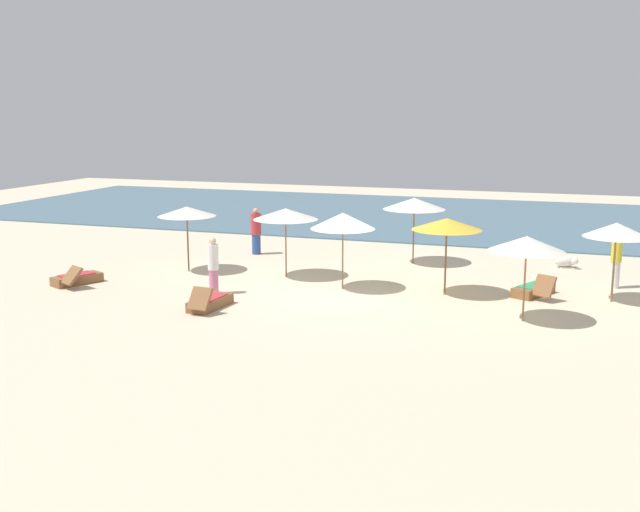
{
  "coord_description": "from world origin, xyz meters",
  "views": [
    {
      "loc": [
        6.27,
        -20.26,
        5.32
      ],
      "look_at": [
        -0.66,
        0.18,
        1.1
      ],
      "focal_mm": 42.37,
      "sensor_mm": 36.0,
      "label": 1
    }
  ],
  "objects_px": {
    "lounger_0": "(209,302)",
    "umbrella_4": "(447,224)",
    "umbrella_3": "(187,212)",
    "person_2": "(256,231)",
    "person_0": "(616,257)",
    "umbrella_2": "(527,244)",
    "person_1": "(213,266)",
    "dog": "(567,262)",
    "lounger_1": "(534,290)",
    "umbrella_6": "(286,214)",
    "umbrella_0": "(343,221)",
    "umbrella_5": "(617,230)",
    "lounger_3": "(77,279)",
    "umbrella_1": "(414,204)"
  },
  "relations": [
    {
      "from": "umbrella_5",
      "to": "lounger_0",
      "type": "distance_m",
      "value": 11.36
    },
    {
      "from": "lounger_3",
      "to": "umbrella_5",
      "type": "bearing_deg",
      "value": 10.98
    },
    {
      "from": "umbrella_4",
      "to": "person_0",
      "type": "height_order",
      "value": "umbrella_4"
    },
    {
      "from": "umbrella_2",
      "to": "person_2",
      "type": "height_order",
      "value": "umbrella_2"
    },
    {
      "from": "umbrella_5",
      "to": "umbrella_3",
      "type": "bearing_deg",
      "value": -179.13
    },
    {
      "from": "umbrella_3",
      "to": "lounger_1",
      "type": "bearing_deg",
      "value": 1.09
    },
    {
      "from": "lounger_0",
      "to": "dog",
      "type": "distance_m",
      "value": 12.59
    },
    {
      "from": "umbrella_0",
      "to": "umbrella_5",
      "type": "height_order",
      "value": "umbrella_0"
    },
    {
      "from": "umbrella_3",
      "to": "umbrella_6",
      "type": "xyz_separation_m",
      "value": [
        3.38,
        0.27,
        0.04
      ]
    },
    {
      "from": "umbrella_3",
      "to": "dog",
      "type": "bearing_deg",
      "value": 21.23
    },
    {
      "from": "umbrella_6",
      "to": "dog",
      "type": "height_order",
      "value": "umbrella_6"
    },
    {
      "from": "lounger_1",
      "to": "person_1",
      "type": "bearing_deg",
      "value": -162.75
    },
    {
      "from": "umbrella_6",
      "to": "umbrella_2",
      "type": "bearing_deg",
      "value": -20.93
    },
    {
      "from": "umbrella_1",
      "to": "umbrella_3",
      "type": "height_order",
      "value": "umbrella_1"
    },
    {
      "from": "person_1",
      "to": "umbrella_1",
      "type": "bearing_deg",
      "value": 53.81
    },
    {
      "from": "person_2",
      "to": "dog",
      "type": "relative_size",
      "value": 2.08
    },
    {
      "from": "person_1",
      "to": "umbrella_3",
      "type": "bearing_deg",
      "value": 130.9
    },
    {
      "from": "umbrella_0",
      "to": "dog",
      "type": "xyz_separation_m",
      "value": [
        6.32,
        5.4,
        -1.87
      ]
    },
    {
      "from": "lounger_1",
      "to": "dog",
      "type": "height_order",
      "value": "lounger_1"
    },
    {
      "from": "umbrella_5",
      "to": "lounger_3",
      "type": "bearing_deg",
      "value": -169.02
    },
    {
      "from": "umbrella_2",
      "to": "umbrella_5",
      "type": "relative_size",
      "value": 0.98
    },
    {
      "from": "umbrella_0",
      "to": "umbrella_4",
      "type": "bearing_deg",
      "value": 5.66
    },
    {
      "from": "person_2",
      "to": "lounger_0",
      "type": "bearing_deg",
      "value": -75.87
    },
    {
      "from": "umbrella_5",
      "to": "lounger_1",
      "type": "distance_m",
      "value": 2.8
    },
    {
      "from": "umbrella_5",
      "to": "lounger_1",
      "type": "xyz_separation_m",
      "value": [
        -2.1,
        0.01,
        -1.86
      ]
    },
    {
      "from": "umbrella_0",
      "to": "umbrella_5",
      "type": "distance_m",
      "value": 7.66
    },
    {
      "from": "person_0",
      "to": "umbrella_1",
      "type": "bearing_deg",
      "value": 165.09
    },
    {
      "from": "person_1",
      "to": "dog",
      "type": "relative_size",
      "value": 2.0
    },
    {
      "from": "umbrella_0",
      "to": "person_2",
      "type": "bearing_deg",
      "value": 137.49
    },
    {
      "from": "umbrella_2",
      "to": "umbrella_4",
      "type": "relative_size",
      "value": 0.98
    },
    {
      "from": "umbrella_1",
      "to": "person_2",
      "type": "xyz_separation_m",
      "value": [
        -5.87,
        -0.22,
        -1.24
      ]
    },
    {
      "from": "umbrella_4",
      "to": "person_0",
      "type": "relative_size",
      "value": 1.2
    },
    {
      "from": "lounger_0",
      "to": "person_1",
      "type": "height_order",
      "value": "person_1"
    },
    {
      "from": "umbrella_2",
      "to": "umbrella_6",
      "type": "xyz_separation_m",
      "value": [
        -7.6,
        2.9,
        0.04
      ]
    },
    {
      "from": "umbrella_4",
      "to": "person_2",
      "type": "xyz_separation_m",
      "value": [
        -7.69,
        3.98,
        -1.21
      ]
    },
    {
      "from": "person_2",
      "to": "umbrella_0",
      "type": "bearing_deg",
      "value": -42.51
    },
    {
      "from": "umbrella_6",
      "to": "dog",
      "type": "relative_size",
      "value": 2.67
    },
    {
      "from": "person_2",
      "to": "dog",
      "type": "xyz_separation_m",
      "value": [
        10.99,
        1.12,
        -0.66
      ]
    },
    {
      "from": "umbrella_3",
      "to": "person_2",
      "type": "xyz_separation_m",
      "value": [
        0.93,
        3.51,
        -1.14
      ]
    },
    {
      "from": "umbrella_4",
      "to": "umbrella_3",
      "type": "bearing_deg",
      "value": 176.88
    },
    {
      "from": "lounger_3",
      "to": "umbrella_6",
      "type": "bearing_deg",
      "value": 28.25
    },
    {
      "from": "lounger_0",
      "to": "umbrella_4",
      "type": "bearing_deg",
      "value": 32.14
    },
    {
      "from": "umbrella_6",
      "to": "person_0",
      "type": "relative_size",
      "value": 1.19
    },
    {
      "from": "dog",
      "to": "lounger_0",
      "type": "bearing_deg",
      "value": -136.12
    },
    {
      "from": "umbrella_4",
      "to": "lounger_1",
      "type": "relative_size",
      "value": 1.29
    },
    {
      "from": "person_0",
      "to": "umbrella_0",
      "type": "bearing_deg",
      "value": -160.39
    },
    {
      "from": "umbrella_2",
      "to": "lounger_0",
      "type": "bearing_deg",
      "value": -169.83
    },
    {
      "from": "lounger_1",
      "to": "dog",
      "type": "bearing_deg",
      "value": 79.46
    },
    {
      "from": "umbrella_4",
      "to": "umbrella_5",
      "type": "xyz_separation_m",
      "value": [
        4.57,
        0.67,
        -0.04
      ]
    },
    {
      "from": "dog",
      "to": "lounger_1",
      "type": "bearing_deg",
      "value": -100.54
    }
  ]
}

